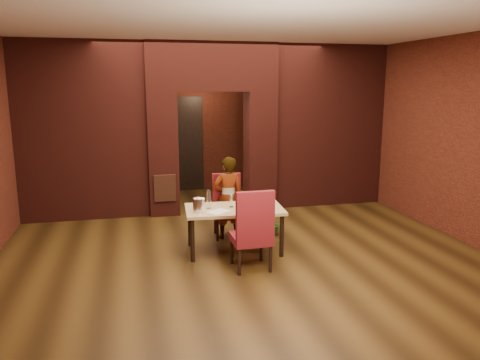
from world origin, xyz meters
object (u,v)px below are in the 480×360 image
at_px(dining_table, 234,230).
at_px(chair_near, 251,228).
at_px(wine_glass_a, 231,201).
at_px(wine_bucket, 199,205).
at_px(water_bottle, 209,199).
at_px(person_seated, 228,198).
at_px(chair_far, 228,206).
at_px(wine_glass_b, 243,199).
at_px(wine_glass_c, 245,201).
at_px(potted_plant, 273,223).

height_order(dining_table, chair_near, chair_near).
height_order(wine_glass_a, wine_bucket, wine_bucket).
relative_size(chair_near, water_bottle, 4.12).
height_order(dining_table, person_seated, person_seated).
height_order(chair_far, wine_glass_b, chair_far).
bearing_deg(wine_bucket, chair_near, -43.32).
relative_size(wine_glass_b, water_bottle, 0.84).
relative_size(chair_near, wine_bucket, 5.52).
distance_m(chair_far, chair_near, 1.37).
relative_size(chair_far, chair_near, 0.91).
distance_m(chair_far, water_bottle, 0.79).
height_order(dining_table, wine_glass_c, wine_glass_c).
bearing_deg(wine_glass_c, dining_table, 174.27).
height_order(chair_near, wine_glass_c, chair_near).
relative_size(chair_far, wine_glass_b, 4.49).
distance_m(dining_table, chair_far, 0.71).
bearing_deg(wine_glass_c, wine_bucket, -172.68).
height_order(chair_near, potted_plant, chair_near).
xyz_separation_m(chair_near, water_bottle, (-0.44, 0.76, 0.24)).
bearing_deg(potted_plant, wine_glass_c, -134.47).
bearing_deg(dining_table, wine_glass_b, 16.04).
distance_m(wine_glass_c, water_bottle, 0.53).
distance_m(wine_glass_c, wine_bucket, 0.70).
bearing_deg(chair_far, wine_bucket, -121.93).
height_order(dining_table, wine_glass_b, wine_glass_b).
xyz_separation_m(dining_table, person_seated, (0.04, 0.63, 0.33)).
relative_size(chair_near, wine_glass_a, 5.88).
bearing_deg(wine_glass_a, wine_glass_c, -20.99).
xyz_separation_m(wine_glass_c, wine_bucket, (-0.70, -0.09, -0.00)).
bearing_deg(wine_glass_a, water_bottle, 176.89).
relative_size(wine_bucket, water_bottle, 0.75).
xyz_separation_m(wine_glass_b, water_bottle, (-0.50, 0.05, 0.02)).
bearing_deg(dining_table, chair_far, 90.20).
distance_m(wine_glass_a, water_bottle, 0.33).
bearing_deg(chair_near, person_seated, -89.39).
relative_size(dining_table, chair_near, 1.28).
relative_size(wine_glass_c, potted_plant, 0.55).
height_order(wine_bucket, water_bottle, water_bottle).
relative_size(dining_table, chair_far, 1.40).
relative_size(person_seated, wine_glass_b, 5.89).
relative_size(chair_near, wine_glass_b, 4.91).
height_order(wine_glass_b, wine_bucket, wine_glass_b).
distance_m(wine_glass_b, potted_plant, 1.09).
bearing_deg(wine_glass_a, person_seated, 82.98).
height_order(person_seated, wine_glass_c, person_seated).
bearing_deg(chair_far, dining_table, -89.41).
xyz_separation_m(chair_far, water_bottle, (-0.41, -0.61, 0.29)).
bearing_deg(wine_glass_b, wine_bucket, -168.74).
bearing_deg(person_seated, wine_glass_b, 96.83).
height_order(wine_glass_a, water_bottle, water_bottle).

